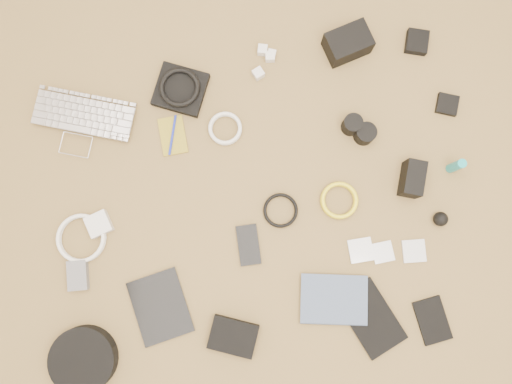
{
  "coord_description": "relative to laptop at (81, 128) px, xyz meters",
  "views": [
    {
      "loc": [
        -0.03,
        -0.15,
        1.64
      ],
      "look_at": [
        -0.0,
        0.04,
        0.02
      ],
      "focal_mm": 35.0,
      "sensor_mm": 36.0,
      "label": 1
    }
  ],
  "objects": [
    {
      "name": "room_shell",
      "position": [
        0.55,
        -0.33,
        1.24
      ],
      "size": [
        4.04,
        4.04,
        2.58
      ],
      "color": "olive",
      "rests_on": "ground"
    },
    {
      "name": "laptop",
      "position": [
        0.0,
        0.0,
        0.0
      ],
      "size": [
        0.39,
        0.33,
        0.03
      ],
      "primitive_type": "imported",
      "rotation": [
        0.0,
        0.0,
        -0.34
      ],
      "color": "#B9B8BD",
      "rests_on": "ground"
    },
    {
      "name": "headphone_pouch",
      "position": [
        0.35,
        0.08,
        0.0
      ],
      "size": [
        0.21,
        0.21,
        0.03
      ],
      "primitive_type": "cube",
      "rotation": [
        0.0,
        0.0,
        -0.42
      ],
      "color": "black",
      "rests_on": "ground"
    },
    {
      "name": "headphones",
      "position": [
        0.35,
        0.08,
        0.02
      ],
      "size": [
        0.15,
        0.15,
        0.02
      ],
      "primitive_type": "torus",
      "rotation": [
        0.0,
        0.0,
        -0.1
      ],
      "color": "black",
      "rests_on": "headphone_pouch"
    },
    {
      "name": "charger_a",
      "position": [
        0.66,
        0.16,
        0.0
      ],
      "size": [
        0.03,
        0.03,
        0.03
      ],
      "primitive_type": "cube",
      "rotation": [
        0.0,
        0.0,
        -0.11
      ],
      "color": "silver",
      "rests_on": "ground"
    },
    {
      "name": "charger_b",
      "position": [
        0.64,
        0.18,
        0.0
      ],
      "size": [
        0.04,
        0.04,
        0.03
      ],
      "primitive_type": "cube",
      "rotation": [
        0.0,
        0.0,
        -0.25
      ],
      "color": "silver",
      "rests_on": "ground"
    },
    {
      "name": "charger_c",
      "position": [
        0.67,
        0.16,
        -0.0
      ],
      "size": [
        0.04,
        0.04,
        0.03
      ],
      "primitive_type": "cube",
      "rotation": [
        0.0,
        0.0,
        -0.38
      ],
      "color": "silver",
      "rests_on": "ground"
    },
    {
      "name": "charger_d",
      "position": [
        0.61,
        0.1,
        0.0
      ],
      "size": [
        0.04,
        0.04,
        0.03
      ],
      "primitive_type": "cube",
      "rotation": [
        0.0,
        0.0,
        0.42
      ],
      "color": "silver",
      "rests_on": "ground"
    },
    {
      "name": "dslr_camera",
      "position": [
        0.92,
        0.15,
        0.03
      ],
      "size": [
        0.16,
        0.13,
        0.08
      ],
      "primitive_type": "cube",
      "rotation": [
        0.0,
        0.0,
        0.26
      ],
      "color": "black",
      "rests_on": "ground"
    },
    {
      "name": "lens_pouch",
      "position": [
        1.17,
        0.14,
        0.0
      ],
      "size": [
        0.09,
        0.1,
        0.03
      ],
      "primitive_type": "cube",
      "rotation": [
        0.0,
        0.0,
        -0.3
      ],
      "color": "black",
      "rests_on": "ground"
    },
    {
      "name": "notebook_olive",
      "position": [
        0.3,
        -0.07,
        -0.01
      ],
      "size": [
        0.09,
        0.13,
        0.01
      ],
      "primitive_type": "cube",
      "rotation": [
        0.0,
        0.0,
        0.05
      ],
      "color": "olive",
      "rests_on": "ground"
    },
    {
      "name": "pen_blue",
      "position": [
        0.3,
        -0.07,
        -0.0
      ],
      "size": [
        0.04,
        0.13,
        0.01
      ],
      "primitive_type": "cylinder",
      "rotation": [
        1.57,
        0.0,
        -0.28
      ],
      "color": "#1420A5",
      "rests_on": "notebook_olive"
    },
    {
      "name": "cable_white_a",
      "position": [
        0.48,
        -0.07,
        -0.01
      ],
      "size": [
        0.13,
        0.13,
        0.01
      ],
      "primitive_type": "torus",
      "rotation": [
        0.0,
        0.0,
        0.15
      ],
      "color": "silver",
      "rests_on": "ground"
    },
    {
      "name": "lens_a",
      "position": [
        0.89,
        -0.12,
        0.02
      ],
      "size": [
        0.08,
        0.08,
        0.07
      ],
      "primitive_type": "cylinder",
      "rotation": [
        0.0,
        0.0,
        -0.26
      ],
      "color": "black",
      "rests_on": "ground"
    },
    {
      "name": "lens_b",
      "position": [
        0.93,
        -0.16,
        0.02
      ],
      "size": [
        0.08,
        0.08,
        0.06
      ],
      "primitive_type": "cylinder",
      "rotation": [
        0.0,
        0.0,
        0.13
      ],
      "color": "black",
      "rests_on": "ground"
    },
    {
      "name": "card_reader",
      "position": [
        1.23,
        -0.09,
        -0.0
      ],
      "size": [
        0.09,
        0.09,
        0.02
      ],
      "primitive_type": "cube",
      "rotation": [
        0.0,
        0.0,
        -0.36
      ],
      "color": "black",
      "rests_on": "ground"
    },
    {
      "name": "power_brick",
      "position": [
        0.03,
        -0.33,
        0.0
      ],
      "size": [
        0.09,
        0.09,
        0.03
      ],
      "primitive_type": "cube",
      "rotation": [
        0.0,
        0.0,
        0.29
      ],
      "color": "silver",
      "rests_on": "ground"
    },
    {
      "name": "cable_white_b",
      "position": [
        -0.04,
        -0.37,
        -0.01
      ],
      "size": [
        0.2,
        0.2,
        0.01
      ],
      "primitive_type": "torus",
      "rotation": [
        0.0,
        0.0,
        0.33
      ],
      "color": "silver",
      "rests_on": "ground"
    },
    {
      "name": "cable_black",
      "position": [
        0.62,
        -0.37,
        -0.01
      ],
      "size": [
        0.12,
        0.12,
        0.01
      ],
      "primitive_type": "torus",
      "rotation": [
        0.0,
        0.0,
        -0.09
      ],
      "color": "black",
      "rests_on": "ground"
    },
    {
      "name": "cable_yellow",
      "position": [
        0.81,
        -0.36,
        -0.01
      ],
      "size": [
        0.13,
        0.13,
        0.01
      ],
      "primitive_type": "torus",
      "rotation": [
        0.0,
        0.0,
        0.08
      ],
      "color": "yellow",
      "rests_on": "ground"
    },
    {
      "name": "flash",
      "position": [
        1.06,
        -0.33,
        0.03
      ],
      "size": [
        0.1,
        0.13,
        0.09
      ],
      "primitive_type": "cube",
      "rotation": [
        0.0,
        0.0,
        -0.34
      ],
      "color": "black",
      "rests_on": "ground"
    },
    {
      "name": "lens_cleaner",
      "position": [
        1.2,
        -0.31,
        0.04
      ],
      "size": [
        0.04,
        0.04,
        0.1
      ],
      "primitive_type": "cylinder",
      "rotation": [
        0.0,
        0.0,
        -0.23
      ],
      "color": "teal",
      "rests_on": "ground"
    },
    {
      "name": "battery_charger",
      "position": [
        -0.06,
        -0.48,
        0.0
      ],
      "size": [
        0.07,
        0.1,
        0.03
      ],
      "primitive_type": "cube",
      "rotation": [
        0.0,
        0.0,
        -0.05
      ],
      "color": "#5D5D62",
      "rests_on": "ground"
    },
    {
      "name": "tablet",
      "position": [
        0.19,
        -0.62,
        -0.01
      ],
      "size": [
        0.2,
        0.24,
        0.01
      ],
      "primitive_type": "cube",
      "rotation": [
        0.0,
        0.0,
        0.19
      ],
      "color": "black",
      "rests_on": "ground"
    },
    {
      "name": "phone",
      "position": [
        0.5,
        -0.46,
        -0.01
      ],
      "size": [
        0.07,
        0.13,
        0.01
      ],
      "primitive_type": "cube",
      "rotation": [
        0.0,
        0.0,
        -0.01
      ],
      "color": "black",
      "rests_on": "ground"
    },
    {
      "name": "filter_case_left",
      "position": [
        0.86,
        -0.53,
        -0.01
      ],
      "size": [
        0.08,
        0.08,
        0.01
      ],
      "primitive_type": "cube",
      "rotation": [
        0.0,
        0.0,
        0.02
      ],
      "color": "silver",
      "rests_on": "ground"
    },
    {
      "name": "filter_case_mid",
      "position": [
        0.93,
        -0.55,
        -0.01
      ],
      "size": [
        0.07,
        0.07,
        0.01
      ],
      "primitive_type": "cube",
      "rotation": [
        0.0,
        0.0,
        0.06
      ],
      "color": "silver",
      "rests_on": "ground"
    },
    {
      "name": "filter_case_right",
      "position": [
        1.03,
        -0.56,
        -0.01
      ],
      "size": [
        0.08,
        0.08,
        0.01
      ],
      "primitive_type": "cube",
      "rotation": [
        0.0,
        0.0,
        -0.07
      ],
      "color": "silver",
      "rests_on": "ground"
    },
    {
      "name": "air_blower",
      "position": [
        1.13,
        -0.47,
        0.01
      ],
      "size": [
        0.05,
        0.05,
        0.05
      ],
      "primitive_type": "sphere",
      "rotation": [
        0.0,
        0.0,
        -0.06
      ],
      "color": "black",
      "rests_on": "ground"
    },
    {
      "name": "headphone_case",
      "position": [
        -0.06,
        -0.74,
        0.02
      ],
      "size": [
        0.21,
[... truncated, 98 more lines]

